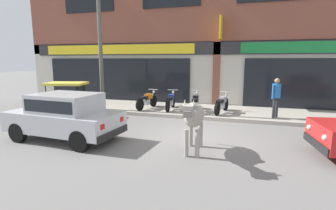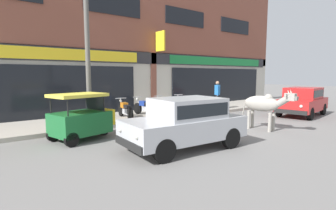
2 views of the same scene
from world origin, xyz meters
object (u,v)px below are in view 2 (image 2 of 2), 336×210
Objects in this scene: auto_rickshaw at (82,120)px; motorcycle_3 at (184,104)px; car_0 at (185,121)px; car_1 at (303,100)px; motorcycle_1 at (145,107)px; pedestrian at (217,92)px; utility_pole at (87,40)px; motorcycle_0 at (125,110)px; cow at (264,104)px; motorcycle_2 at (166,106)px.

auto_rickshaw reaches higher than motorcycle_3.
car_0 is 1.73× the size of auto_rickshaw.
auto_rickshaw is 1.19× the size of motorcycle_3.
car_0 is 8.90m from car_1.
motorcycle_1 is 4.63m from pedestrian.
car_0 is at bearing -73.98° from utility_pole.
car_1 reaches higher than motorcycle_3.
pedestrian reaches higher than motorcycle_0.
utility_pole is (-5.49, -0.79, 2.86)m from motorcycle_3.
utility_pole is (-1.20, 4.19, 2.59)m from car_0.
car_0 is (-4.03, -0.05, -0.19)m from cow.
motorcycle_1 is (-6.96, 4.21, -0.27)m from car_1.
pedestrian is 7.99m from utility_pole.
utility_pole is (-7.66, -0.36, 2.26)m from pedestrian.
cow reaches higher than motorcycle_1.
cow is 1.35× the size of pedestrian.
motorcycle_3 is (-4.57, 4.12, -0.27)m from car_1.
car_0 reaches higher than motorcycle_0.
motorcycle_3 is at bearing 49.21° from car_0.
cow is at bearing -79.35° from motorcycle_2.
auto_rickshaw is at bearing 155.27° from cow.
motorcycle_2 is (3.10, 5.00, -0.27)m from car_0.
motorcycle_1 is 0.28× the size of utility_pole.
car_0 is at bearing -98.61° from motorcycle_0.
car_1 is 4.41m from pedestrian.
cow reaches higher than motorcycle_0.
car_1 is 2.08× the size of motorcycle_1.
utility_pole is at bearing 161.70° from car_1.
motorcycle_0 is 3.54m from utility_pole.
auto_rickshaw reaches higher than car_1.
car_1 is (8.86, 0.86, 0.00)m from car_0.
motorcycle_3 is 1.12× the size of pedestrian.
car_1 is 2.36× the size of pedestrian.
motorcycle_0 is 3.54m from motorcycle_3.
car_0 is 5.41m from motorcycle_1.
car_0 is 0.57× the size of utility_pole.
pedestrian is (8.43, 1.73, 0.48)m from auto_rickshaw.
utility_pole is at bearing 106.02° from car_0.
motorcycle_1 is (-2.14, 5.01, -0.46)m from cow.
motorcycle_2 is at bearing 100.65° from cow.
car_1 is at bearing 5.52° from car_0.
auto_rickshaw is (-1.98, 2.82, -0.15)m from car_0.
car_1 is 2.10× the size of motorcycle_3.
motorcycle_0 is 1.13× the size of pedestrian.
auto_rickshaw reaches higher than motorcycle_0.
pedestrian is at bearing 11.58° from auto_rickshaw.
pedestrian is (6.46, 4.55, 0.33)m from car_0.
motorcycle_2 is (5.08, 2.18, -0.12)m from auto_rickshaw.
motorcycle_0 is at bearing 81.39° from car_0.
pedestrian reaches higher than car_0.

